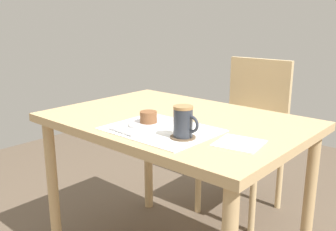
% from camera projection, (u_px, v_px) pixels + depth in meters
% --- Properties ---
extents(dining_table, '(1.08, 0.76, 0.72)m').
position_uv_depth(dining_table, '(175.00, 137.00, 1.63)').
color(dining_table, tan).
rests_on(dining_table, ground_plane).
extents(wooden_chair, '(0.44, 0.44, 0.90)m').
position_uv_depth(wooden_chair, '(248.00, 128.00, 2.22)').
color(wooden_chair, '#D1B27F').
rests_on(wooden_chair, ground_plane).
extents(placemat, '(0.40, 0.32, 0.00)m').
position_uv_depth(placemat, '(161.00, 130.00, 1.43)').
color(placemat, white).
rests_on(placemat, dining_table).
extents(pastry_plate, '(0.16, 0.16, 0.01)m').
position_uv_depth(pastry_plate, '(149.00, 124.00, 1.47)').
color(pastry_plate, white).
rests_on(pastry_plate, placemat).
extents(pastry, '(0.07, 0.07, 0.04)m').
position_uv_depth(pastry, '(148.00, 117.00, 1.47)').
color(pastry, brown).
rests_on(pastry, pastry_plate).
extents(coffee_coaster, '(0.09, 0.09, 0.00)m').
position_uv_depth(coffee_coaster, '(183.00, 137.00, 1.32)').
color(coffee_coaster, brown).
rests_on(coffee_coaster, placemat).
extents(coffee_mug, '(0.10, 0.07, 0.11)m').
position_uv_depth(coffee_mug, '(184.00, 122.00, 1.31)').
color(coffee_mug, '#2D333D').
rests_on(coffee_mug, coffee_coaster).
extents(teaspoon, '(0.13, 0.02, 0.01)m').
position_uv_depth(teaspoon, '(121.00, 132.00, 1.37)').
color(teaspoon, silver).
rests_on(teaspoon, placemat).
extents(paper_napkin, '(0.17, 0.17, 0.00)m').
position_uv_depth(paper_napkin, '(239.00, 143.00, 1.27)').
color(paper_napkin, white).
rests_on(paper_napkin, dining_table).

